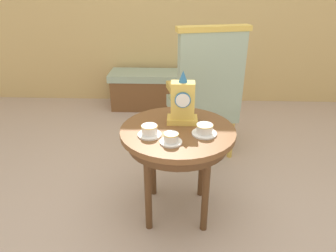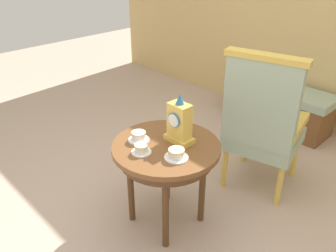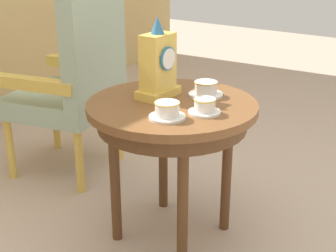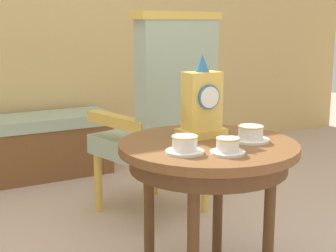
# 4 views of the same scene
# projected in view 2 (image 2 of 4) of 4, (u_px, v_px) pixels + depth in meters

# --- Properties ---
(ground_plane) EXTENTS (10.00, 10.00, 0.00)m
(ground_plane) POSITION_uv_depth(u_px,v_px,m) (156.00, 222.00, 2.54)
(ground_plane) COLOR #BCA38E
(side_table) EXTENTS (0.70, 0.70, 0.63)m
(side_table) POSITION_uv_depth(u_px,v_px,m) (166.00, 155.00, 2.31)
(side_table) COLOR brown
(side_table) RESTS_ON ground
(teacup_left) EXTENTS (0.14, 0.14, 0.06)m
(teacup_left) POSITION_uv_depth(u_px,v_px,m) (139.00, 137.00, 2.30)
(teacup_left) COLOR white
(teacup_left) RESTS_ON side_table
(teacup_right) EXTENTS (0.13, 0.13, 0.06)m
(teacup_right) POSITION_uv_depth(u_px,v_px,m) (141.00, 149.00, 2.17)
(teacup_right) COLOR white
(teacup_right) RESTS_ON side_table
(teacup_center) EXTENTS (0.15, 0.15, 0.06)m
(teacup_center) POSITION_uv_depth(u_px,v_px,m) (176.00, 154.00, 2.12)
(teacup_center) COLOR white
(teacup_center) RESTS_ON side_table
(mantel_clock) EXTENTS (0.19, 0.11, 0.34)m
(mantel_clock) POSITION_uv_depth(u_px,v_px,m) (179.00, 123.00, 2.25)
(mantel_clock) COLOR gold
(mantel_clock) RESTS_ON side_table
(armchair) EXTENTS (0.65, 0.64, 1.14)m
(armchair) POSITION_uv_depth(u_px,v_px,m) (263.00, 122.00, 2.62)
(armchair) COLOR #9EB299
(armchair) RESTS_ON ground
(window_bench) EXTENTS (1.15, 0.40, 0.44)m
(window_bench) POSITION_uv_depth(u_px,v_px,m) (277.00, 105.00, 3.77)
(window_bench) COLOR #9EB299
(window_bench) RESTS_ON ground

